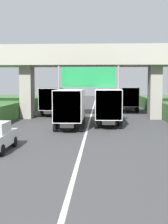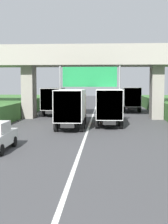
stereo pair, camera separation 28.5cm
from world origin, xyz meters
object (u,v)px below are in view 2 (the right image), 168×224
(truck_blue, at_px, (131,98))
(car_red, at_px, (125,102))
(truck_orange, at_px, (72,106))
(overhead_highway_sign, at_px, (90,81))
(truck_black, at_px, (109,105))
(truck_yellow, at_px, (54,100))

(truck_blue, xyz_separation_m, car_red, (-0.11, 9.20, -1.08))
(truck_blue, bearing_deg, truck_orange, -110.65)
(overhead_highway_sign, relative_size, car_red, 1.43)
(truck_orange, distance_m, car_red, 27.87)
(overhead_highway_sign, bearing_deg, truck_orange, -122.14)
(truck_black, relative_size, truck_orange, 1.00)
(truck_yellow, bearing_deg, truck_orange, -73.68)
(overhead_highway_sign, xyz_separation_m, truck_yellow, (-4.87, 9.15, -2.27))
(truck_blue, bearing_deg, truck_black, -102.08)
(truck_black, xyz_separation_m, car_red, (3.27, 25.01, -1.08))
(car_red, bearing_deg, truck_orange, -103.74)
(overhead_highway_sign, distance_m, truck_black, 2.95)
(truck_yellow, height_order, truck_black, same)
(truck_orange, bearing_deg, car_red, 76.26)
(truck_black, relative_size, truck_blue, 1.00)
(car_red, bearing_deg, truck_black, -97.45)
(overhead_highway_sign, distance_m, truck_blue, 16.48)
(overhead_highway_sign, height_order, truck_black, overhead_highway_sign)
(car_red, bearing_deg, truck_blue, -89.29)
(truck_orange, relative_size, car_red, 1.78)
(truck_yellow, relative_size, truck_blue, 1.00)
(truck_black, bearing_deg, truck_yellow, 125.29)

